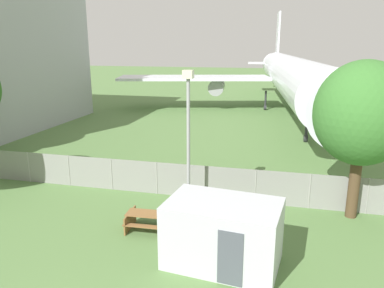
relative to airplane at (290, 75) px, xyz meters
name	(u,v)px	position (x,y,z in m)	size (l,w,h in m)	color
perimeter_fence	(157,178)	(-6.76, -26.40, -3.38)	(56.07, 0.07, 1.74)	gray
airplane	(290,75)	(0.00, 0.00, 0.00)	(40.23, 49.01, 12.39)	white
portable_cabin	(223,233)	(-2.41, -31.95, -3.08)	(4.19, 2.91, 2.32)	silver
picnic_bench_near_cabin	(147,219)	(-5.91, -30.25, -3.77)	(1.76, 1.48, 0.76)	brown
tree_behind_benches	(363,114)	(2.69, -26.88, 0.50)	(4.09, 4.09, 7.03)	#4C3823
light_mast	(188,125)	(-4.71, -27.77, -0.16)	(0.44, 0.44, 6.53)	#99999E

